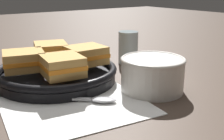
% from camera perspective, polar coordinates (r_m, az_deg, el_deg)
% --- Properties ---
extents(ground_plane, '(4.00, 4.00, 0.00)m').
position_cam_1_polar(ground_plane, '(0.67, -1.43, -4.34)').
color(ground_plane, '#47382D').
extents(napkin, '(0.32, 0.28, 0.00)m').
position_cam_1_polar(napkin, '(0.59, -7.36, -7.11)').
color(napkin, white).
rests_on(napkin, ground_plane).
extents(soup_bowl, '(0.15, 0.15, 0.08)m').
position_cam_1_polar(soup_bowl, '(0.67, 8.23, -0.46)').
color(soup_bowl, silver).
rests_on(soup_bowl, ground_plane).
extents(spoon, '(0.15, 0.12, 0.01)m').
position_cam_1_polar(spoon, '(0.60, -3.94, -5.99)').
color(spoon, silver).
rests_on(spoon, napkin).
extents(skillet, '(0.31, 0.31, 0.04)m').
position_cam_1_polar(skillet, '(0.74, -11.12, -0.78)').
color(skillet, black).
rests_on(skillet, ground_plane).
extents(sandwich_near_left, '(0.11, 0.12, 0.05)m').
position_cam_1_polar(sandwich_near_left, '(0.80, -12.30, 3.78)').
color(sandwich_near_left, tan).
rests_on(sandwich_near_left, skillet).
extents(sandwich_near_right, '(0.12, 0.11, 0.05)m').
position_cam_1_polar(sandwich_near_right, '(0.72, -17.48, 1.88)').
color(sandwich_near_right, tan).
rests_on(sandwich_near_right, skillet).
extents(sandwich_far_left, '(0.10, 0.11, 0.05)m').
position_cam_1_polar(sandwich_far_left, '(0.65, -10.10, 0.91)').
color(sandwich_far_left, tan).
rests_on(sandwich_far_left, skillet).
extents(sandwich_far_right, '(0.10, 0.09, 0.05)m').
position_cam_1_polar(sandwich_far_right, '(0.74, -5.35, 3.07)').
color(sandwich_far_right, tan).
rests_on(sandwich_far_right, skillet).
extents(drinking_glass, '(0.06, 0.06, 0.10)m').
position_cam_1_polar(drinking_glass, '(0.90, 3.30, 4.59)').
color(drinking_glass, silver).
rests_on(drinking_glass, ground_plane).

